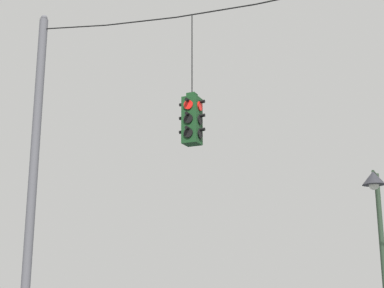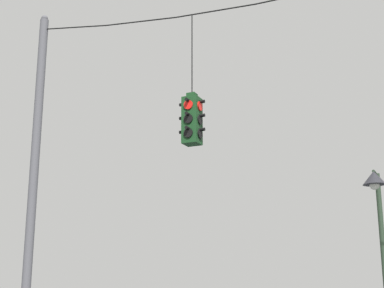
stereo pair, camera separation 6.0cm
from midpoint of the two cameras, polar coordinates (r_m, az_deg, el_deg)
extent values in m
cylinder|color=#4C4C51|center=(14.20, -15.10, -4.88)|extent=(0.21, 0.21, 8.94)
sphere|color=#4C4C51|center=(15.57, -13.99, 11.72)|extent=(0.17, 0.17, 0.17)
cylinder|color=black|center=(14.86, -11.25, 11.03)|extent=(1.86, 0.03, 0.31)
cylinder|color=black|center=(13.82, -4.93, 11.75)|extent=(1.86, 0.03, 0.22)
cylinder|color=black|center=(13.02, 2.34, 12.77)|extent=(1.86, 0.03, 0.12)
cube|color=#143819|center=(12.31, 0.14, 2.25)|extent=(0.34, 0.34, 1.01)
cube|color=#143819|center=(12.49, 0.14, 4.69)|extent=(0.19, 0.19, 0.10)
cylinder|color=black|center=(12.84, 0.13, 8.76)|extent=(0.02, 0.02, 1.83)
cylinder|color=red|center=(12.25, -0.23, 3.84)|extent=(0.20, 0.03, 0.20)
cylinder|color=black|center=(12.24, -0.32, 4.30)|extent=(0.07, 0.12, 0.07)
cylinder|color=black|center=(12.15, -0.23, 2.48)|extent=(0.20, 0.03, 0.20)
cylinder|color=black|center=(12.14, -0.32, 2.94)|extent=(0.07, 0.12, 0.07)
cylinder|color=black|center=(12.07, -0.23, 1.10)|extent=(0.20, 0.03, 0.20)
cylinder|color=black|center=(12.05, -0.32, 1.56)|extent=(0.07, 0.12, 0.07)
cylinder|color=red|center=(12.57, 0.49, 3.35)|extent=(0.20, 0.03, 0.20)
cylinder|color=black|center=(12.63, 0.58, 3.69)|extent=(0.07, 0.12, 0.07)
cylinder|color=black|center=(12.48, 0.50, 2.03)|extent=(0.20, 0.03, 0.20)
cylinder|color=black|center=(12.54, 0.58, 2.37)|extent=(0.07, 0.12, 0.07)
cylinder|color=black|center=(12.39, 0.50, 0.68)|extent=(0.20, 0.03, 0.20)
cylinder|color=black|center=(12.46, 0.58, 1.03)|extent=(0.07, 0.12, 0.07)
cylinder|color=red|center=(12.48, -0.63, 3.48)|extent=(0.03, 0.20, 0.20)
cylinder|color=black|center=(12.53, -0.82, 3.84)|extent=(0.12, 0.07, 0.07)
cylinder|color=black|center=(12.39, -0.64, 2.14)|extent=(0.03, 0.20, 0.20)
cylinder|color=black|center=(12.44, -0.82, 2.52)|extent=(0.12, 0.07, 0.07)
cylinder|color=black|center=(12.31, -0.64, 0.79)|extent=(0.03, 0.20, 0.20)
cylinder|color=black|center=(12.35, -0.83, 1.17)|extent=(0.12, 0.07, 0.07)
cylinder|color=red|center=(12.33, 0.92, 3.70)|extent=(0.03, 0.20, 0.20)
cylinder|color=black|center=(12.34, 1.11, 4.13)|extent=(0.12, 0.07, 0.07)
cylinder|color=black|center=(12.24, 0.93, 2.35)|extent=(0.03, 0.20, 0.20)
cylinder|color=black|center=(12.25, 1.12, 2.78)|extent=(0.12, 0.07, 0.07)
cylinder|color=black|center=(12.16, 0.93, 0.98)|extent=(0.03, 0.20, 0.20)
cylinder|color=black|center=(12.16, 1.12, 1.42)|extent=(0.12, 0.07, 0.07)
cylinder|color=#233323|center=(14.56, 17.46, -2.74)|extent=(0.07, 0.58, 0.07)
cone|color=#232328|center=(14.24, 17.35, -3.15)|extent=(0.53, 0.53, 0.32)
sphere|color=silver|center=(14.21, 17.40, -3.78)|extent=(0.24, 0.24, 0.24)
camera|label=1|loc=(0.03, -89.86, -0.04)|focal=55.00mm
camera|label=2|loc=(0.03, 90.14, 0.04)|focal=55.00mm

